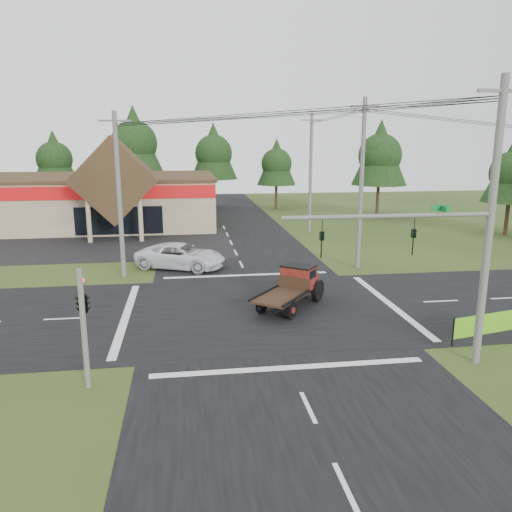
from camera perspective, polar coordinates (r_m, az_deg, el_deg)
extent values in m
plane|color=#2D4017|center=(26.38, 0.73, -6.18)|extent=(120.00, 120.00, 0.00)
cube|color=black|center=(26.38, 0.73, -6.16)|extent=(12.00, 120.00, 0.02)
cube|color=black|center=(26.38, 0.73, -6.15)|extent=(120.00, 12.00, 0.02)
cube|color=black|center=(45.63, -20.78, 1.19)|extent=(28.00, 14.00, 0.02)
cube|color=gray|center=(56.31, -20.60, 5.85)|extent=(30.00, 15.00, 5.00)
cube|color=#342515|center=(56.09, -20.80, 8.43)|extent=(30.40, 15.40, 0.30)
cube|color=#B70E0F|center=(48.85, -22.60, 6.62)|extent=(30.00, 0.12, 1.20)
cube|color=#342515|center=(46.67, -15.80, 8.35)|extent=(7.78, 4.00, 7.78)
cylinder|color=gray|center=(45.70, -18.56, 3.91)|extent=(0.40, 0.40, 4.00)
cylinder|color=gray|center=(45.10, -13.05, 4.13)|extent=(0.40, 0.40, 4.00)
cube|color=black|center=(48.05, -15.38, 3.92)|extent=(8.00, 0.08, 2.60)
cylinder|color=#595651|center=(21.17, 24.62, -2.31)|extent=(0.24, 0.24, 7.00)
cylinder|color=#595651|center=(18.82, 14.98, 4.44)|extent=(8.00, 0.16, 0.16)
imported|color=black|center=(19.39, 17.53, 1.52)|extent=(0.16, 0.20, 1.00)
imported|color=black|center=(18.17, 7.51, 1.27)|extent=(0.16, 0.20, 1.00)
cube|color=#0C6626|center=(19.65, 20.43, 5.15)|extent=(0.80, 0.04, 0.22)
cylinder|color=#595651|center=(18.67, -19.07, -7.98)|extent=(0.20, 0.20, 4.40)
imported|color=black|center=(18.40, -19.30, -3.38)|extent=(0.53, 2.48, 1.00)
sphere|color=#FF0C0C|center=(18.48, -19.26, -2.66)|extent=(0.18, 0.18, 0.18)
cylinder|color=#595651|center=(20.77, 25.13, 3.02)|extent=(0.30, 0.30, 11.00)
cube|color=#595651|center=(20.61, 26.48, 16.55)|extent=(2.00, 0.12, 0.12)
cylinder|color=#595651|center=(33.07, -15.37, 6.60)|extent=(0.30, 0.30, 10.50)
cube|color=#595651|center=(32.93, -15.86, 14.66)|extent=(2.00, 0.12, 0.12)
cylinder|color=#595651|center=(34.83, 11.94, 7.90)|extent=(0.30, 0.30, 11.50)
cube|color=#595651|center=(34.78, 12.35, 16.38)|extent=(2.00, 0.12, 0.12)
cylinder|color=#595651|center=(48.20, 6.25, 9.24)|extent=(0.30, 0.30, 11.20)
cube|color=#595651|center=(48.15, 6.40, 15.19)|extent=(2.00, 0.12, 0.12)
cylinder|color=#332316|center=(68.92, -21.72, 6.28)|extent=(0.36, 0.36, 3.50)
cone|color=black|center=(68.60, -22.07, 10.47)|extent=(5.60, 5.60, 6.60)
sphere|color=black|center=(68.60, -22.05, 10.22)|extent=(4.40, 4.40, 4.40)
cylinder|color=#332316|center=(66.23, -13.46, 7.06)|extent=(0.36, 0.36, 4.55)
cone|color=black|center=(65.93, -13.77, 12.75)|extent=(7.28, 7.28, 8.58)
sphere|color=black|center=(65.93, -13.75, 12.41)|extent=(5.72, 5.72, 5.72)
cylinder|color=#332316|center=(67.08, -4.78, 7.14)|extent=(0.36, 0.36, 3.85)
cone|color=black|center=(66.75, -4.87, 11.89)|extent=(6.16, 6.16, 7.26)
sphere|color=black|center=(66.76, -4.86, 11.61)|extent=(4.84, 4.84, 4.84)
cylinder|color=#332316|center=(66.08, 2.32, 6.78)|extent=(0.36, 0.36, 3.15)
cone|color=black|center=(65.75, 2.36, 10.72)|extent=(5.04, 5.04, 5.94)
sphere|color=black|center=(65.77, 2.36, 10.49)|extent=(3.96, 3.96, 3.96)
cylinder|color=#332316|center=(59.21, 13.71, 6.05)|extent=(0.36, 0.36, 3.85)
cone|color=black|center=(58.84, 14.01, 11.43)|extent=(6.16, 6.16, 7.26)
sphere|color=black|center=(58.85, 13.99, 11.11)|extent=(4.84, 4.84, 4.84)
cylinder|color=#332316|center=(52.50, 26.73, 3.82)|extent=(0.36, 0.36, 3.15)
cone|color=black|center=(52.09, 27.23, 8.75)|extent=(5.04, 5.04, 5.94)
sphere|color=black|center=(52.10, 27.20, 8.46)|extent=(3.96, 3.96, 3.96)
imported|color=silver|center=(35.16, -8.58, 0.00)|extent=(6.81, 5.04, 1.72)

